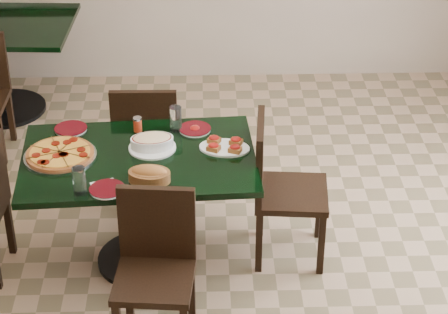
{
  "coord_description": "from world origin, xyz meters",
  "views": [
    {
      "loc": [
        -0.01,
        -4.12,
        3.32
      ],
      "look_at": [
        0.11,
        0.0,
        0.83
      ],
      "focal_mm": 70.0,
      "sensor_mm": 36.0,
      "label": 1
    }
  ],
  "objects_px": {
    "bruschetta_platter": "(224,146)",
    "chair_right": "(278,183)",
    "chair_near": "(156,260)",
    "main_table": "(140,183)",
    "chair_far": "(146,138)",
    "pepperoni_pizza": "(60,154)",
    "bread_basket": "(149,175)",
    "lasagna_casserole": "(152,142)"
  },
  "relations": [
    {
      "from": "bruschetta_platter",
      "to": "chair_right",
      "type": "bearing_deg",
      "value": 11.18
    },
    {
      "from": "chair_near",
      "to": "chair_right",
      "type": "bearing_deg",
      "value": 50.23
    },
    {
      "from": "main_table",
      "to": "chair_far",
      "type": "distance_m",
      "value": 0.64
    },
    {
      "from": "chair_near",
      "to": "pepperoni_pizza",
      "type": "height_order",
      "value": "chair_near"
    },
    {
      "from": "chair_far",
      "to": "pepperoni_pizza",
      "type": "xyz_separation_m",
      "value": [
        -0.45,
        -0.63,
        0.27
      ]
    },
    {
      "from": "main_table",
      "to": "bread_basket",
      "type": "height_order",
      "value": "bread_basket"
    },
    {
      "from": "pepperoni_pizza",
      "to": "chair_far",
      "type": "bearing_deg",
      "value": 54.51
    },
    {
      "from": "chair_far",
      "to": "bruschetta_platter",
      "type": "xyz_separation_m",
      "value": [
        0.49,
        -0.57,
        0.27
      ]
    },
    {
      "from": "chair_near",
      "to": "chair_right",
      "type": "xyz_separation_m",
      "value": [
        0.7,
        0.69,
        0.03
      ]
    },
    {
      "from": "chair_near",
      "to": "lasagna_casserole",
      "type": "xyz_separation_m",
      "value": [
        -0.03,
        0.71,
        0.31
      ]
    },
    {
      "from": "lasagna_casserole",
      "to": "bread_basket",
      "type": "distance_m",
      "value": 0.35
    },
    {
      "from": "chair_near",
      "to": "chair_far",
      "type": "bearing_deg",
      "value": 100.42
    },
    {
      "from": "chair_right",
      "to": "lasagna_casserole",
      "type": "xyz_separation_m",
      "value": [
        -0.73,
        0.02,
        0.28
      ]
    },
    {
      "from": "main_table",
      "to": "chair_far",
      "type": "bearing_deg",
      "value": 86.2
    },
    {
      "from": "main_table",
      "to": "chair_right",
      "type": "relative_size",
      "value": 1.5
    },
    {
      "from": "chair_far",
      "to": "lasagna_casserole",
      "type": "xyz_separation_m",
      "value": [
        0.07,
        -0.56,
        0.3
      ]
    },
    {
      "from": "chair_far",
      "to": "lasagna_casserole",
      "type": "distance_m",
      "value": 0.63
    },
    {
      "from": "main_table",
      "to": "chair_far",
      "type": "height_order",
      "value": "chair_far"
    },
    {
      "from": "chair_far",
      "to": "chair_right",
      "type": "bearing_deg",
      "value": 145.27
    },
    {
      "from": "pepperoni_pizza",
      "to": "lasagna_casserole",
      "type": "distance_m",
      "value": 0.53
    },
    {
      "from": "bruschetta_platter",
      "to": "chair_near",
      "type": "bearing_deg",
      "value": -107.1
    },
    {
      "from": "main_table",
      "to": "chair_near",
      "type": "relative_size",
      "value": 1.58
    },
    {
      "from": "lasagna_casserole",
      "to": "bruschetta_platter",
      "type": "xyz_separation_m",
      "value": [
        0.42,
        -0.02,
        -0.02
      ]
    },
    {
      "from": "chair_right",
      "to": "pepperoni_pizza",
      "type": "bearing_deg",
      "value": 97.57
    },
    {
      "from": "chair_far",
      "to": "bread_basket",
      "type": "bearing_deg",
      "value": 95.44
    },
    {
      "from": "chair_right",
      "to": "bread_basket",
      "type": "distance_m",
      "value": 0.85
    },
    {
      "from": "pepperoni_pizza",
      "to": "lasagna_casserole",
      "type": "height_order",
      "value": "lasagna_casserole"
    },
    {
      "from": "chair_far",
      "to": "chair_right",
      "type": "xyz_separation_m",
      "value": [
        0.8,
        -0.58,
        0.02
      ]
    },
    {
      "from": "bread_basket",
      "to": "chair_far",
      "type": "bearing_deg",
      "value": 102.07
    },
    {
      "from": "main_table",
      "to": "bruschetta_platter",
      "type": "relative_size",
      "value": 4.18
    },
    {
      "from": "chair_near",
      "to": "pepperoni_pizza",
      "type": "relative_size",
      "value": 2.11
    },
    {
      "from": "chair_near",
      "to": "bruschetta_platter",
      "type": "xyz_separation_m",
      "value": [
        0.38,
        0.69,
        0.29
      ]
    },
    {
      "from": "bruschetta_platter",
      "to": "lasagna_casserole",
      "type": "bearing_deg",
      "value": -170.54
    },
    {
      "from": "chair_far",
      "to": "lasagna_casserole",
      "type": "bearing_deg",
      "value": 98.27
    },
    {
      "from": "chair_right",
      "to": "main_table",
      "type": "bearing_deg",
      "value": 99.6
    },
    {
      "from": "chair_right",
      "to": "bruschetta_platter",
      "type": "height_order",
      "value": "chair_right"
    },
    {
      "from": "chair_right",
      "to": "lasagna_casserole",
      "type": "relative_size",
      "value": 3.34
    },
    {
      "from": "main_table",
      "to": "chair_near",
      "type": "bearing_deg",
      "value": -83.37
    },
    {
      "from": "lasagna_casserole",
      "to": "chair_near",
      "type": "bearing_deg",
      "value": -93.92
    },
    {
      "from": "lasagna_casserole",
      "to": "bread_basket",
      "type": "height_order",
      "value": "bread_basket"
    },
    {
      "from": "pepperoni_pizza",
      "to": "bruschetta_platter",
      "type": "height_order",
      "value": "bruschetta_platter"
    },
    {
      "from": "chair_near",
      "to": "bread_basket",
      "type": "distance_m",
      "value": 0.47
    }
  ]
}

